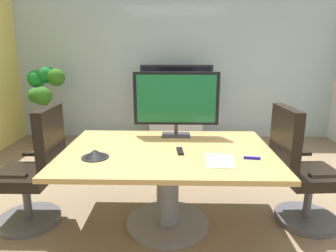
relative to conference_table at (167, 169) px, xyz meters
name	(u,v)px	position (x,y,z in m)	size (l,w,h in m)	color
ground_plane	(174,231)	(0.06, -0.12, -0.54)	(7.13, 7.13, 0.00)	#7A664C
wall_back_glass_partition	(175,64)	(0.06, 2.94, 0.77)	(5.63, 0.10, 2.61)	#9EB2B7
conference_table	(167,169)	(0.00, 0.00, 0.00)	(1.81, 1.24, 0.72)	#B2894C
office_chair_left	(35,177)	(-1.19, 0.00, -0.08)	(0.60, 0.57, 1.09)	#4C4C51
office_chair_right	(300,177)	(1.19, 0.06, -0.08)	(0.61, 0.59, 1.09)	#4C4C51
tv_monitor	(176,100)	(0.07, 0.45, 0.54)	(0.84, 0.18, 0.64)	#333338
wall_display_unit	(176,116)	(0.08, 2.59, -0.10)	(1.20, 0.36, 1.31)	#B7BABC
potted_plant	(45,97)	(-2.06, 2.36, 0.26)	(0.67, 0.64, 1.29)	brown
conference_phone	(95,154)	(-0.58, -0.21, 0.21)	(0.22, 0.22, 0.07)	black
remote_control	(180,151)	(0.11, -0.05, 0.19)	(0.05, 0.17, 0.02)	black
whiteboard_marker	(252,158)	(0.68, -0.21, 0.19)	(0.13, 0.02, 0.02)	#1919A5
paper_notepad	(219,161)	(0.41, -0.26, 0.19)	(0.21, 0.30, 0.01)	white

